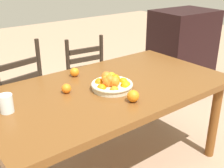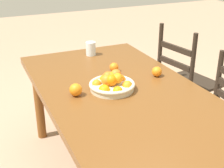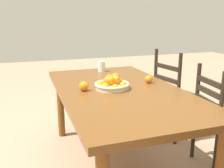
{
  "view_description": "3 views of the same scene",
  "coord_description": "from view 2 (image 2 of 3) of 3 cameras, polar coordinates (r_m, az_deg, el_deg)",
  "views": [
    {
      "loc": [
        -1.13,
        -1.49,
        1.53
      ],
      "look_at": [
        -0.02,
        -0.06,
        0.76
      ],
      "focal_mm": 45.84,
      "sensor_mm": 36.0,
      "label": 1
    },
    {
      "loc": [
        1.63,
        -0.8,
        1.57
      ],
      "look_at": [
        -0.02,
        -0.06,
        0.76
      ],
      "focal_mm": 50.83,
      "sensor_mm": 36.0,
      "label": 2
    },
    {
      "loc": [
        1.92,
        -0.73,
        1.3
      ],
      "look_at": [
        -0.02,
        -0.06,
        0.76
      ],
      "focal_mm": 41.43,
      "sensor_mm": 36.0,
      "label": 3
    }
  ],
  "objects": [
    {
      "name": "dining_table",
      "position": [
        2.04,
        1.7,
        -2.97
      ],
      "size": [
        1.77,
        0.97,
        0.72
      ],
      "color": "brown",
      "rests_on": "ground"
    },
    {
      "name": "chair_by_cabinet",
      "position": [
        2.85,
        12.99,
        0.11
      ],
      "size": [
        0.5,
        0.5,
        0.96
      ],
      "rotation": [
        0.0,
        0.0,
        3.31
      ],
      "color": "black",
      "rests_on": "ground"
    },
    {
      "name": "fruit_bowl",
      "position": [
        1.98,
        -0.02,
        0.12
      ],
      "size": [
        0.29,
        0.29,
        0.13
      ],
      "color": "beige",
      "rests_on": "dining_table"
    },
    {
      "name": "orange_loose_0",
      "position": [
        2.27,
        0.37,
        3.04
      ],
      "size": [
        0.06,
        0.06,
        0.06
      ],
      "primitive_type": "sphere",
      "color": "orange",
      "rests_on": "dining_table"
    },
    {
      "name": "orange_loose_1",
      "position": [
        2.21,
        8.08,
        2.22
      ],
      "size": [
        0.07,
        0.07,
        0.07
      ],
      "primitive_type": "sphere",
      "color": "orange",
      "rests_on": "dining_table"
    },
    {
      "name": "orange_loose_2",
      "position": [
        1.92,
        -6.53,
        -1.04
      ],
      "size": [
        0.08,
        0.08,
        0.08
      ],
      "primitive_type": "sphere",
      "color": "orange",
      "rests_on": "dining_table"
    },
    {
      "name": "drinking_glass",
      "position": [
        2.61,
        -3.84,
        6.37
      ],
      "size": [
        0.08,
        0.08,
        0.11
      ],
      "primitive_type": "cylinder",
      "color": "silver",
      "rests_on": "dining_table"
    }
  ]
}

